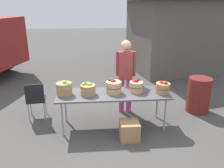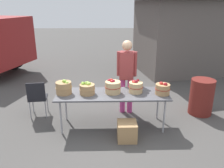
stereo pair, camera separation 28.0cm
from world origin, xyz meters
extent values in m
plane|color=#474442|center=(0.00, 0.00, 0.00)|extent=(40.00, 40.00, 0.00)
cube|color=#4C4C51|center=(0.00, 0.00, 0.73)|extent=(2.30, 0.76, 0.03)
cylinder|color=#99999E|center=(-1.03, -0.30, 0.36)|extent=(0.04, 0.04, 0.72)
cylinder|color=#99999E|center=(1.03, -0.30, 0.36)|extent=(0.04, 0.04, 0.72)
cylinder|color=#99999E|center=(-1.03, 0.30, 0.36)|extent=(0.04, 0.04, 0.72)
cylinder|color=#99999E|center=(1.03, 0.30, 0.36)|extent=(0.04, 0.04, 0.72)
cylinder|color=#A87F51|center=(-0.99, 0.02, 0.88)|extent=(0.32, 0.32, 0.25)
torus|color=#A87F51|center=(-0.99, 0.02, 0.89)|extent=(0.34, 0.34, 0.01)
sphere|color=#7AA833|center=(-0.96, 0.00, 1.02)|extent=(0.07, 0.07, 0.07)
sphere|color=#7AA833|center=(-0.99, 0.03, 1.00)|extent=(0.07, 0.07, 0.07)
sphere|color=#7AA833|center=(-0.94, 0.01, 0.99)|extent=(0.08, 0.08, 0.08)
sphere|color=#7AA833|center=(-0.97, 0.05, 1.00)|extent=(0.07, 0.07, 0.07)
sphere|color=#9EC647|center=(-0.91, -0.04, 1.00)|extent=(0.07, 0.07, 0.07)
sphere|color=#9EC647|center=(-0.98, 0.02, 1.02)|extent=(0.07, 0.07, 0.07)
cylinder|color=#A87F51|center=(-0.51, -0.02, 0.85)|extent=(0.31, 0.31, 0.21)
torus|color=#A87F51|center=(-0.51, -0.02, 0.86)|extent=(0.33, 0.33, 0.01)
sphere|color=#7AA833|center=(-0.60, 0.03, 0.97)|extent=(0.07, 0.07, 0.07)
sphere|color=#7AA833|center=(-0.52, -0.01, 0.95)|extent=(0.07, 0.07, 0.07)
sphere|color=#9EC647|center=(-0.47, 0.01, 0.96)|extent=(0.07, 0.07, 0.07)
sphere|color=#7AA833|center=(-0.60, 0.00, 0.96)|extent=(0.07, 0.07, 0.07)
sphere|color=#9EC647|center=(-0.49, -0.03, 0.97)|extent=(0.07, 0.07, 0.07)
sphere|color=#9EC647|center=(-0.53, 0.02, 0.97)|extent=(0.07, 0.07, 0.07)
sphere|color=#9EC647|center=(-0.51, 0.01, 0.98)|extent=(0.08, 0.08, 0.08)
cylinder|color=tan|center=(0.01, 0.03, 0.87)|extent=(0.32, 0.32, 0.25)
torus|color=maroon|center=(0.01, 0.03, 0.88)|extent=(0.34, 0.34, 0.01)
sphere|color=maroon|center=(0.01, 0.03, 1.00)|extent=(0.07, 0.07, 0.07)
sphere|color=maroon|center=(-0.01, 0.02, 1.00)|extent=(0.07, 0.07, 0.07)
sphere|color=#B22319|center=(-0.02, 0.09, 1.00)|extent=(0.08, 0.08, 0.08)
sphere|color=maroon|center=(0.02, 0.05, 1.00)|extent=(0.07, 0.07, 0.07)
sphere|color=maroon|center=(-0.06, 0.11, 0.99)|extent=(0.08, 0.08, 0.08)
cylinder|color=tan|center=(0.49, 0.05, 0.86)|extent=(0.28, 0.28, 0.22)
torus|color=maroon|center=(0.49, 0.05, 0.87)|extent=(0.30, 0.30, 0.01)
sphere|color=#B22319|center=(0.44, 0.06, 0.97)|extent=(0.08, 0.08, 0.08)
sphere|color=#B22319|center=(0.48, 0.06, 0.97)|extent=(0.08, 0.08, 0.08)
sphere|color=maroon|center=(0.44, 0.13, 0.97)|extent=(0.07, 0.07, 0.07)
sphere|color=#B22319|center=(0.45, 0.04, 0.96)|extent=(0.08, 0.08, 0.08)
sphere|color=maroon|center=(0.54, 0.13, 0.98)|extent=(0.07, 0.07, 0.07)
sphere|color=maroon|center=(0.49, 0.04, 0.98)|extent=(0.08, 0.08, 0.08)
cylinder|color=#A87F51|center=(1.02, -0.06, 0.86)|extent=(0.29, 0.29, 0.21)
torus|color=maroon|center=(1.02, -0.06, 0.87)|extent=(0.31, 0.31, 0.01)
sphere|color=#B22319|center=(0.99, -0.06, 0.97)|extent=(0.08, 0.08, 0.08)
sphere|color=maroon|center=(1.05, -0.11, 0.98)|extent=(0.08, 0.08, 0.08)
sphere|color=maroon|center=(1.00, 0.01, 0.96)|extent=(0.08, 0.08, 0.08)
sphere|color=#B22319|center=(1.07, -0.11, 0.96)|extent=(0.08, 0.08, 0.08)
cylinder|color=#CC3F8C|center=(0.43, 0.65, 0.42)|extent=(0.12, 0.12, 0.85)
cylinder|color=#CC3F8C|center=(0.26, 0.68, 0.42)|extent=(0.12, 0.12, 0.85)
cube|color=maroon|center=(0.35, 0.67, 1.17)|extent=(0.35, 0.28, 0.64)
sphere|color=tan|center=(0.35, 0.67, 1.62)|extent=(0.23, 0.23, 0.23)
cylinder|color=maroon|center=(0.53, 0.64, 1.20)|extent=(0.09, 0.09, 0.57)
cylinder|color=maroon|center=(0.16, 0.69, 1.20)|extent=(0.09, 0.09, 0.57)
cube|color=black|center=(-3.15, 3.42, 1.57)|extent=(0.57, 1.69, 0.80)
cylinder|color=black|center=(-3.83, 4.63, 0.45)|extent=(0.94, 0.54, 0.90)
cube|color=#59514C|center=(2.71, 4.24, 1.30)|extent=(3.41, 2.95, 2.60)
cube|color=white|center=(2.47, 3.05, 1.50)|extent=(1.38, 0.32, 0.90)
cube|color=black|center=(-1.70, 0.55, 0.44)|extent=(0.44, 0.44, 0.04)
cube|color=black|center=(-1.68, 0.38, 0.66)|extent=(0.40, 0.08, 0.40)
cylinder|color=gray|center=(-1.56, 0.74, 0.21)|extent=(0.02, 0.02, 0.42)
cylinder|color=gray|center=(-1.89, 0.70, 0.21)|extent=(0.02, 0.02, 0.42)
cylinder|color=gray|center=(-1.52, 0.41, 0.21)|extent=(0.02, 0.02, 0.42)
cylinder|color=gray|center=(-1.85, 0.37, 0.21)|extent=(0.02, 0.02, 0.42)
cylinder|color=maroon|center=(2.11, 0.55, 0.42)|extent=(0.54, 0.54, 0.85)
cube|color=#A87F51|center=(0.27, -0.54, 0.18)|extent=(0.37, 0.37, 0.37)
camera|label=1|loc=(-0.40, -4.41, 2.52)|focal=37.12mm
camera|label=2|loc=(-0.12, -4.42, 2.52)|focal=37.12mm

